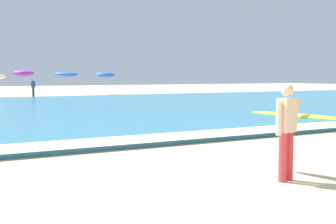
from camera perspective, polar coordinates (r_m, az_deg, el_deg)
name	(u,v)px	position (r m, az deg, el deg)	size (l,w,h in m)	color
ground_plane	(214,220)	(6.13, 5.77, -13.25)	(160.00, 160.00, 0.00)	beige
surf_foam	(68,144)	(11.80, -12.41, -3.96)	(120.00, 1.52, 0.01)	white
surfer_with_board	(294,123)	(8.49, 15.47, -1.33)	(1.17, 2.39, 1.73)	red
beach_umbrella_4	(24,73)	(42.54, -17.62, 4.62)	(1.88, 1.91, 2.42)	beige
beach_umbrella_5	(66,74)	(43.37, -12.62, 4.65)	(2.16, 2.18, 2.31)	beige
beach_umbrella_6	(105,75)	(45.94, -7.91, 4.63)	(1.96, 1.97, 2.26)	beige
beachgoer_near_row_left	(33,87)	(41.78, -16.51, 2.97)	(0.32, 0.20, 1.58)	#383842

